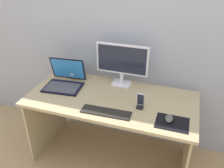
# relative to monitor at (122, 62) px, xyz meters

# --- Properties ---
(ground_plane) EXTENTS (8.00, 8.00, 0.00)m
(ground_plane) POSITION_rel_monitor_xyz_m (-0.02, -0.27, -0.94)
(ground_plane) COLOR tan
(wall_back) EXTENTS (6.00, 0.04, 2.50)m
(wall_back) POSITION_rel_monitor_xyz_m (-0.02, 0.16, 0.31)
(wall_back) COLOR #A4A9B2
(wall_back) RESTS_ON ground_plane
(desk) EXTENTS (1.50, 0.71, 0.71)m
(desk) POSITION_rel_monitor_xyz_m (-0.02, -0.27, -0.37)
(desk) COLOR tan
(desk) RESTS_ON ground_plane
(monitor) EXTENTS (0.50, 0.14, 0.41)m
(monitor) POSITION_rel_monitor_xyz_m (0.00, 0.00, 0.00)
(monitor) COLOR white
(monitor) RESTS_ON desk
(laptop) EXTENTS (0.37, 0.34, 0.25)m
(laptop) POSITION_rel_monitor_xyz_m (-0.51, -0.20, -0.18)
(laptop) COLOR black
(laptop) RESTS_ON desk
(fishbowl) EXTENTS (0.19, 0.19, 0.19)m
(fishbowl) POSITION_rel_monitor_xyz_m (-0.50, -0.00, -0.15)
(fishbowl) COLOR silver
(fishbowl) RESTS_ON desk
(keyboard_external) EXTENTS (0.41, 0.13, 0.01)m
(keyboard_external) POSITION_rel_monitor_xyz_m (0.02, -0.50, -0.23)
(keyboard_external) COLOR black
(keyboard_external) RESTS_ON desk
(mousepad) EXTENTS (0.25, 0.20, 0.00)m
(mousepad) POSITION_rel_monitor_xyz_m (0.54, -0.46, -0.23)
(mousepad) COLOR black
(mousepad) RESTS_ON desk
(mouse) EXTENTS (0.06, 0.10, 0.04)m
(mouse) POSITION_rel_monitor_xyz_m (0.51, -0.44, -0.21)
(mouse) COLOR #505446
(mouse) RESTS_ON mousepad
(phone_in_dock) EXTENTS (0.06, 0.05, 0.14)m
(phone_in_dock) POSITION_rel_monitor_xyz_m (0.26, -0.34, -0.19)
(phone_in_dock) COLOR black
(phone_in_dock) RESTS_ON desk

